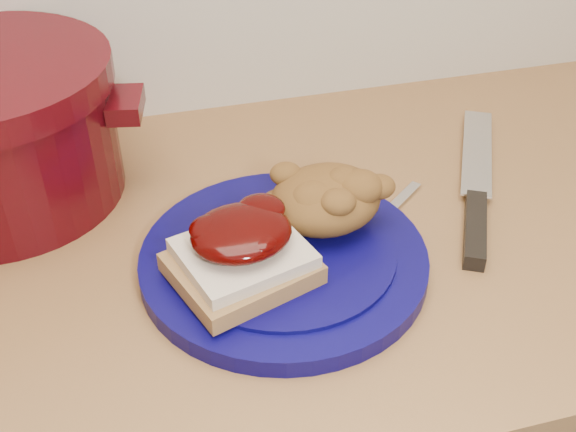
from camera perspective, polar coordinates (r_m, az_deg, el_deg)
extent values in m
cylinder|color=#080445|center=(0.74, -0.34, -3.50)|extent=(0.35, 0.35, 0.02)
cube|color=olive|center=(0.70, -3.69, -4.15)|extent=(0.15, 0.14, 0.02)
cube|color=beige|center=(0.69, -3.58, -2.93)|extent=(0.14, 0.13, 0.01)
ellipsoid|color=black|center=(0.68, -3.72, -1.32)|extent=(0.12, 0.11, 0.03)
ellipsoid|color=brown|center=(0.75, 2.99, 1.34)|extent=(0.14, 0.13, 0.06)
cube|color=black|center=(0.81, 14.57, -1.00)|extent=(0.08, 0.12, 0.02)
cube|color=silver|center=(0.94, 14.72, 5.00)|extent=(0.13, 0.20, 0.00)
cube|color=silver|center=(0.82, 7.68, 0.08)|extent=(0.13, 0.11, 0.00)
cube|color=#3C060B|center=(0.82, -12.72, 8.57)|extent=(0.05, 0.07, 0.02)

